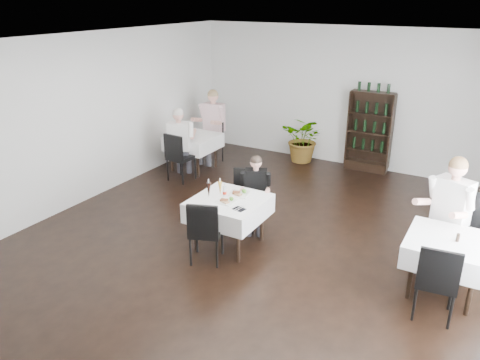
% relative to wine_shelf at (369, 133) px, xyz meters
% --- Properties ---
extents(room_shell, '(9.00, 9.00, 9.00)m').
position_rel_wine_shelf_xyz_m(room_shell, '(-0.60, -4.31, 0.65)').
color(room_shell, black).
rests_on(room_shell, ground).
extents(wine_shelf, '(0.90, 0.28, 1.75)m').
position_rel_wine_shelf_xyz_m(wine_shelf, '(0.00, 0.00, 0.00)').
color(wine_shelf, black).
rests_on(wine_shelf, ground).
extents(main_table, '(1.03, 1.03, 0.77)m').
position_rel_wine_shelf_xyz_m(main_table, '(-0.90, -4.31, -0.23)').
color(main_table, black).
rests_on(main_table, ground).
extents(left_table, '(0.98, 0.98, 0.77)m').
position_rel_wine_shelf_xyz_m(left_table, '(-3.30, -1.81, -0.23)').
color(left_table, black).
rests_on(left_table, ground).
extents(right_table, '(0.98, 0.98, 0.77)m').
position_rel_wine_shelf_xyz_m(right_table, '(2.10, -4.01, -0.23)').
color(right_table, black).
rests_on(right_table, ground).
extents(potted_tree, '(0.99, 0.87, 1.07)m').
position_rel_wine_shelf_xyz_m(potted_tree, '(-1.40, -0.15, -0.31)').
color(potted_tree, '#2E5F20').
rests_on(potted_tree, ground).
extents(main_chair_far, '(0.54, 0.54, 0.96)m').
position_rel_wine_shelf_xyz_m(main_chair_far, '(-1.02, -3.61, -0.30)').
color(main_chair_far, black).
rests_on(main_chair_far, ground).
extents(main_chair_near, '(0.56, 0.57, 0.96)m').
position_rel_wine_shelf_xyz_m(main_chair_near, '(-0.93, -4.92, -0.30)').
color(main_chair_near, black).
rests_on(main_chair_near, ground).
extents(left_chair_far, '(0.49, 0.49, 0.92)m').
position_rel_wine_shelf_xyz_m(left_chair_far, '(-3.18, -1.21, -0.32)').
color(left_chair_far, black).
rests_on(left_chair_far, ground).
extents(left_chair_near, '(0.49, 0.50, 1.01)m').
position_rel_wine_shelf_xyz_m(left_chair_near, '(-3.16, -2.55, -0.27)').
color(left_chair_near, black).
rests_on(left_chair_near, ground).
extents(right_chair_far, '(0.58, 0.58, 1.14)m').
position_rel_wine_shelf_xyz_m(right_chair_far, '(2.21, -3.30, -0.20)').
color(right_chair_far, black).
rests_on(right_chair_far, ground).
extents(right_chair_near, '(0.50, 0.50, 0.99)m').
position_rel_wine_shelf_xyz_m(right_chair_near, '(2.08, -4.64, -0.28)').
color(right_chair_near, black).
rests_on(right_chair_near, ground).
extents(diner_main, '(0.56, 0.59, 1.25)m').
position_rel_wine_shelf_xyz_m(diner_main, '(-0.80, -3.65, -0.12)').
color(diner_main, '#3B3A42').
rests_on(diner_main, ground).
extents(diner_left_far, '(0.62, 0.61, 1.64)m').
position_rel_wine_shelf_xyz_m(diner_left_far, '(-3.24, -1.17, 0.11)').
color(diner_left_far, '#3B3A42').
rests_on(diner_left_far, ground).
extents(diner_left_near, '(0.68, 0.71, 1.50)m').
position_rel_wine_shelf_xyz_m(diner_left_near, '(-3.23, -2.37, 0.02)').
color(diner_left_near, '#3B3A42').
rests_on(diner_left_near, ground).
extents(diner_right_far, '(0.73, 0.77, 1.64)m').
position_rel_wine_shelf_xyz_m(diner_right_far, '(1.98, -3.44, 0.11)').
color(diner_right_far, '#3B3A42').
rests_on(diner_right_far, ground).
extents(plate_far, '(0.34, 0.34, 0.09)m').
position_rel_wine_shelf_xyz_m(plate_far, '(-0.85, -4.10, -0.06)').
color(plate_far, white).
rests_on(plate_far, main_table).
extents(plate_near, '(0.26, 0.26, 0.08)m').
position_rel_wine_shelf_xyz_m(plate_near, '(-0.87, -4.42, -0.06)').
color(plate_near, white).
rests_on(plate_near, main_table).
extents(pilsner_dark, '(0.07, 0.07, 0.29)m').
position_rel_wine_shelf_xyz_m(pilsner_dark, '(-1.19, -4.41, 0.04)').
color(pilsner_dark, black).
rests_on(pilsner_dark, main_table).
extents(pilsner_lager, '(0.06, 0.06, 0.27)m').
position_rel_wine_shelf_xyz_m(pilsner_lager, '(-1.09, -4.25, 0.04)').
color(pilsner_lager, '#B8882F').
rests_on(pilsner_lager, main_table).
extents(coke_bottle, '(0.06, 0.06, 0.22)m').
position_rel_wine_shelf_xyz_m(coke_bottle, '(-0.98, -4.30, 0.01)').
color(coke_bottle, silver).
rests_on(coke_bottle, main_table).
extents(napkin_cutlery, '(0.19, 0.18, 0.02)m').
position_rel_wine_shelf_xyz_m(napkin_cutlery, '(-0.59, -4.55, -0.07)').
color(napkin_cutlery, black).
rests_on(napkin_cutlery, main_table).
extents(pepper_mill, '(0.05, 0.05, 0.11)m').
position_rel_wine_shelf_xyz_m(pepper_mill, '(2.19, -4.02, -0.02)').
color(pepper_mill, black).
rests_on(pepper_mill, right_table).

